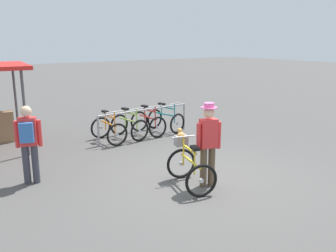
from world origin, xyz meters
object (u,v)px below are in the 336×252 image
at_px(racked_bike_orange, 109,130).
at_px(racked_bike_teal, 166,120).
at_px(racked_bike_red, 148,123).
at_px(racked_bike_lime, 129,126).
at_px(featured_bicycle, 188,162).
at_px(pedestrian_with_backpack, 28,140).
at_px(person_with_featured_bike, 208,141).

distance_m(racked_bike_orange, racked_bike_teal, 2.10).
bearing_deg(racked_bike_red, racked_bike_orange, -176.45).
bearing_deg(racked_bike_orange, racked_bike_red, 3.55).
distance_m(racked_bike_lime, racked_bike_teal, 1.40).
xyz_separation_m(racked_bike_lime, racked_bike_teal, (1.40, 0.09, -0.00)).
bearing_deg(racked_bike_red, featured_bicycle, -110.07).
bearing_deg(racked_bike_orange, racked_bike_teal, 3.55).
height_order(racked_bike_red, pedestrian_with_backpack, pedestrian_with_backpack).
height_order(racked_bike_lime, person_with_featured_bike, person_with_featured_bike).
xyz_separation_m(racked_bike_lime, racked_bike_red, (0.70, 0.04, 0.00)).
distance_m(racked_bike_red, person_with_featured_bike, 4.36).
xyz_separation_m(racked_bike_lime, featured_bicycle, (-0.73, -3.86, 0.12)).
bearing_deg(person_with_featured_bike, featured_bicycle, 138.61).
relative_size(featured_bicycle, pedestrian_with_backpack, 0.76).
bearing_deg(person_with_featured_bike, racked_bike_red, 74.78).
relative_size(person_with_featured_bike, pedestrian_with_backpack, 1.05).
distance_m(racked_bike_orange, person_with_featured_bike, 4.13).
relative_size(racked_bike_orange, pedestrian_with_backpack, 0.69).
bearing_deg(featured_bicycle, racked_bike_red, 69.93).
height_order(racked_bike_orange, racked_bike_red, same).
distance_m(racked_bike_teal, pedestrian_with_backpack, 5.21).
bearing_deg(person_with_featured_bike, pedestrian_with_backpack, 143.55).
height_order(racked_bike_red, racked_bike_teal, same).
bearing_deg(racked_bike_teal, racked_bike_lime, -176.45).
bearing_deg(person_with_featured_bike, racked_bike_orange, 93.70).
distance_m(racked_bike_orange, racked_bike_lime, 0.70).
bearing_deg(racked_bike_teal, racked_bike_orange, -176.45).
height_order(featured_bicycle, pedestrian_with_backpack, pedestrian_with_backpack).
xyz_separation_m(racked_bike_red, racked_bike_teal, (0.70, 0.04, -0.00)).
bearing_deg(person_with_featured_bike, racked_bike_teal, 66.48).
distance_m(racked_bike_orange, racked_bike_red, 1.40).
bearing_deg(featured_bicycle, pedestrian_with_backpack, 144.14).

